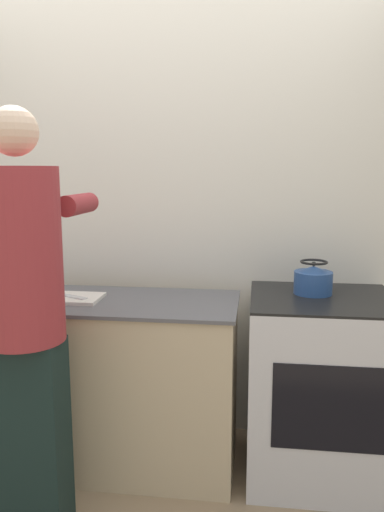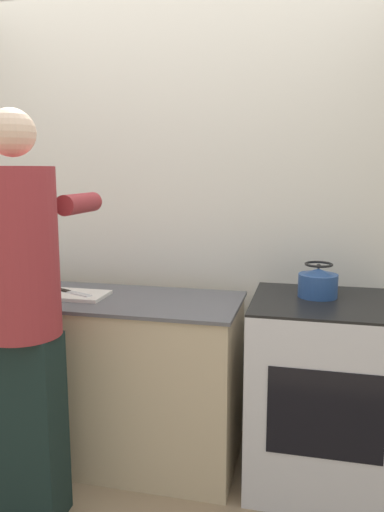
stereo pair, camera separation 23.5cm
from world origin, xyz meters
TOP-DOWN VIEW (x-y plane):
  - ground_plane at (0.00, 0.00)m, footprint 12.00×12.00m
  - wall_back at (0.00, 0.71)m, footprint 8.00×0.05m
  - counter at (-0.39, 0.28)m, footprint 1.56×0.59m
  - oven at (0.80, 0.32)m, footprint 0.71×0.65m
  - person at (-0.46, -0.24)m, footprint 0.37×0.61m
  - cutting_board at (-0.48, 0.25)m, footprint 0.35×0.22m
  - knife at (-0.49, 0.26)m, footprint 0.25×0.13m
  - kettle at (0.76, 0.39)m, footprint 0.19×0.19m

SIDE VIEW (x-z plane):
  - ground_plane at x=0.00m, z-range 0.00..0.00m
  - counter at x=-0.39m, z-range 0.00..0.89m
  - oven at x=0.80m, z-range 0.00..0.92m
  - cutting_board at x=-0.48m, z-range 0.89..0.90m
  - knife at x=-0.49m, z-range 0.90..0.91m
  - person at x=-0.46m, z-range 0.08..1.86m
  - kettle at x=0.76m, z-range 0.91..1.08m
  - wall_back at x=0.00m, z-range 0.00..2.60m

